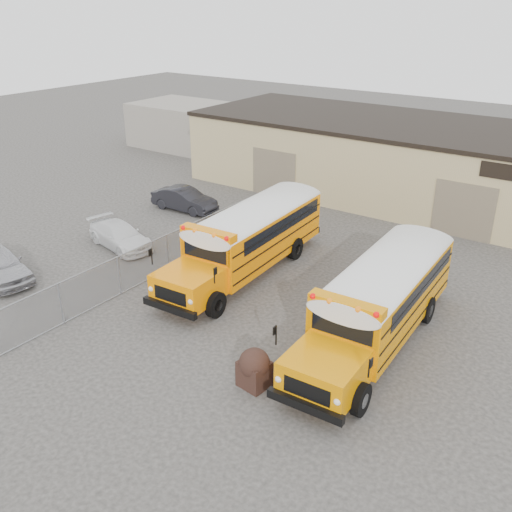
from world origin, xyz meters
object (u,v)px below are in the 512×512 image
Objects in this scene: school_bus_left at (313,196)px; tarp_bundle at (254,367)px; car_dark at (184,199)px; car_white at (120,235)px; school_bus_right at (433,240)px.

school_bus_left is 7.66× the size of tarp_bundle.
tarp_bundle is 0.34× the size of car_dark.
car_white is 6.15m from car_dark.
school_bus_left is 8.04m from car_dark.
car_dark is (-15.17, 0.09, -1.10)m from school_bus_right.
tarp_bundle reaches higher than car_white.
school_bus_left is at bearing 112.70° from tarp_bundle.
tarp_bundle is at bearing -67.30° from school_bus_left.
tarp_bundle reaches higher than car_dark.
school_bus_right is 15.42m from car_white.
school_bus_right is at bearing 80.99° from tarp_bundle.
school_bus_left is 10.58m from car_white.
tarp_bundle is (5.67, -13.56, -1.08)m from school_bus_left.
tarp_bundle is at bearing -99.01° from school_bus_right.
car_white is (-12.36, 5.45, -0.10)m from tarp_bundle.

